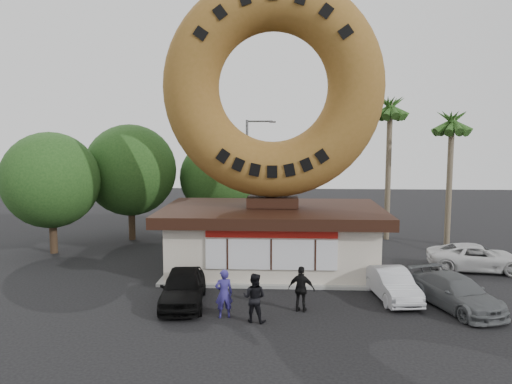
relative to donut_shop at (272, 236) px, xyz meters
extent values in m
plane|color=black|center=(0.00, -5.98, -1.77)|extent=(90.00, 90.00, 0.00)
cube|color=beige|center=(0.00, 0.02, -0.27)|extent=(10.00, 6.00, 3.00)
cube|color=#999993|center=(0.00, 0.02, -1.69)|extent=(10.60, 6.60, 0.15)
cube|color=#3F3F3F|center=(0.00, 0.02, 1.28)|extent=(10.00, 6.00, 0.10)
cube|color=black|center=(0.00, 0.02, 1.23)|extent=(11.20, 7.20, 0.55)
cube|color=silver|center=(0.00, -3.03, -0.22)|extent=(6.00, 0.12, 1.40)
cube|color=#B4160F|center=(0.00, -3.05, 0.78)|extent=(6.00, 0.10, 0.45)
cube|color=black|center=(0.00, 0.02, 1.78)|extent=(2.60, 1.40, 0.50)
torus|color=brown|center=(0.00, 0.02, 7.56)|extent=(11.06, 2.82, 11.06)
cylinder|color=#473321|center=(-9.50, 7.02, -0.12)|extent=(0.44, 0.44, 3.30)
sphere|color=#1C3F16|center=(-9.50, 7.02, 2.88)|extent=(6.00, 6.00, 6.00)
cylinder|color=#473321|center=(-4.00, 9.02, -0.34)|extent=(0.44, 0.44, 2.86)
sphere|color=#1C3F16|center=(-4.00, 9.02, 2.26)|extent=(5.20, 5.20, 5.20)
cylinder|color=#473321|center=(-13.00, 3.02, -0.23)|extent=(0.44, 0.44, 3.08)
sphere|color=#1C3F16|center=(-13.00, 3.02, 2.57)|extent=(5.60, 5.60, 5.60)
cylinder|color=#726651|center=(7.50, 8.02, 2.73)|extent=(0.36, 0.36, 9.00)
cylinder|color=#726651|center=(11.00, 6.52, 2.23)|extent=(0.36, 0.36, 8.00)
cylinder|color=#59595E|center=(-2.00, 10.02, 2.23)|extent=(0.18, 0.18, 8.00)
cylinder|color=#59595E|center=(-1.10, 10.02, 6.13)|extent=(1.80, 0.12, 0.12)
cube|color=#59595E|center=(-0.20, 10.02, 6.08)|extent=(0.45, 0.20, 0.12)
imported|color=navy|center=(-1.72, -6.90, -0.82)|extent=(0.78, 0.61, 1.89)
imported|color=black|center=(-0.54, -7.25, -0.84)|extent=(1.05, 0.91, 1.85)
imported|color=black|center=(1.26, -6.09, -0.85)|extent=(1.15, 0.70, 1.82)
imported|color=black|center=(-3.57, -5.52, -1.03)|extent=(2.16, 4.46, 1.47)
imported|color=#B3B3B8|center=(5.18, -4.38, -1.12)|extent=(1.88, 4.07, 1.29)
imported|color=slate|center=(7.52, -5.43, -1.11)|extent=(3.27, 4.89, 1.32)
imported|color=silver|center=(10.54, 0.40, -1.09)|extent=(5.10, 2.83, 1.35)
camera|label=1|loc=(0.45, -25.27, 5.23)|focal=35.00mm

